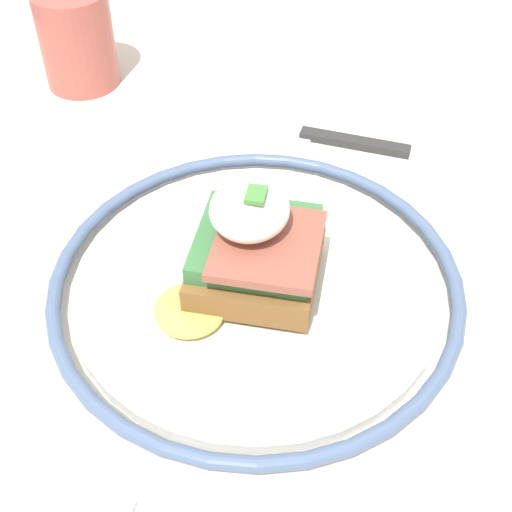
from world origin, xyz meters
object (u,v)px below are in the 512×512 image
(plate, at_px, (256,285))
(cup, at_px, (76,37))
(knife, at_px, (314,136))
(sandwich, at_px, (253,247))

(plate, xyz_separation_m, cup, (0.23, 0.21, 0.04))
(plate, bearing_deg, knife, -4.68)
(sandwich, bearing_deg, plate, -100.77)
(plate, xyz_separation_m, sandwich, (0.00, 0.00, 0.03))
(cup, bearing_deg, sandwich, -138.00)
(knife, xyz_separation_m, cup, (0.05, 0.23, 0.04))
(sandwich, relative_size, knife, 0.52)
(plate, distance_m, knife, 0.18)
(plate, relative_size, knife, 1.43)
(sandwich, height_order, cup, same)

